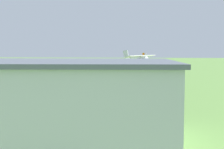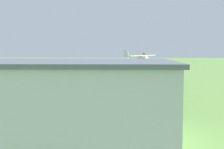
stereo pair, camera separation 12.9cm
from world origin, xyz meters
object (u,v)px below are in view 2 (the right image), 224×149
object	(u,v)px
car_white	(1,100)
person_crossing_taxiway	(66,96)
person_walking_on_apron	(52,97)
windsock	(144,56)
car_black	(147,104)
hangar	(24,100)
biplane	(136,61)
person_watching_takeoff	(144,99)

from	to	relation	value
car_white	person_crossing_taxiway	world-z (taller)	car_white
car_white	person_walking_on_apron	distance (m)	6.85
car_white	windsock	bearing A→B (deg)	-119.38
car_black	person_crossing_taxiway	world-z (taller)	person_crossing_taxiway
hangar	biplane	distance (m)	35.95
windsock	biplane	bearing A→B (deg)	83.24
windsock	person_walking_on_apron	bearing A→B (deg)	66.88
hangar	person_crossing_taxiway	xyz separation A→B (m)	(1.04, -18.93, -2.62)
person_walking_on_apron	person_crossing_taxiway	world-z (taller)	person_walking_on_apron
hangar	car_white	bearing A→B (deg)	-58.47
hangar	person_walking_on_apron	distance (m)	17.73
person_watching_takeoff	windsock	size ratio (longest dim) A/B	0.25
car_white	person_watching_takeoff	size ratio (longest dim) A/B	2.45
car_white	hangar	bearing A→B (deg)	121.53
biplane	person_walking_on_apron	distance (m)	21.50
car_black	person_walking_on_apron	world-z (taller)	person_walking_on_apron
person_crossing_taxiway	person_walking_on_apron	bearing A→B (deg)	45.00
biplane	windsock	xyz separation A→B (m)	(-1.74, -14.71, 0.66)
biplane	person_walking_on_apron	bearing A→B (deg)	55.45
hangar	windsock	size ratio (longest dim) A/B	3.79
hangar	biplane	bearing A→B (deg)	-105.02
car_black	person_crossing_taxiway	size ratio (longest dim) A/B	2.73
hangar	person_walking_on_apron	xyz separation A→B (m)	(2.63, -17.34, -2.55)
biplane	person_crossing_taxiway	bearing A→B (deg)	56.68
car_black	person_watching_takeoff	bearing A→B (deg)	-84.69
car_black	person_watching_takeoff	distance (m)	3.59
person_walking_on_apron	person_crossing_taxiway	size ratio (longest dim) A/B	1.07
car_black	person_walking_on_apron	distance (m)	14.09
car_black	person_walking_on_apron	xyz separation A→B (m)	(13.39, -4.36, 0.03)
car_black	windsock	bearing A→B (deg)	-90.44
biplane	person_watching_takeoff	xyz separation A→B (m)	(-1.13, 18.11, -4.45)
biplane	windsock	world-z (taller)	biplane
person_walking_on_apron	person_crossing_taxiway	xyz separation A→B (m)	(-1.58, -1.58, -0.06)
car_black	windsock	world-z (taller)	windsock
biplane	car_white	bearing A→B (deg)	48.55
windsock	person_watching_takeoff	bearing A→B (deg)	88.93
car_white	windsock	size ratio (longest dim) A/B	0.61
person_watching_takeoff	car_white	bearing A→B (deg)	6.90
hangar	car_black	bearing A→B (deg)	-129.67
hangar	person_crossing_taxiway	bearing A→B (deg)	-86.84
biplane	person_watching_takeoff	bearing A→B (deg)	93.57
person_watching_takeoff	person_crossing_taxiway	world-z (taller)	person_watching_takeoff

